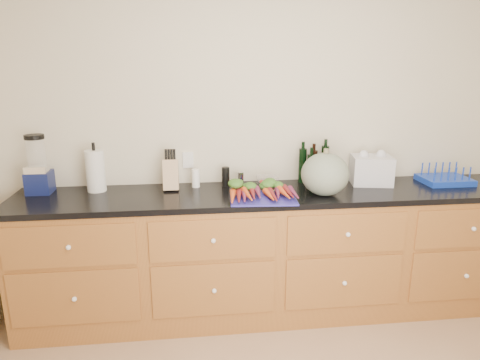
{
  "coord_description": "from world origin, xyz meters",
  "views": [
    {
      "loc": [
        -0.57,
        -1.57,
        1.82
      ],
      "look_at": [
        -0.25,
        1.2,
        1.06
      ],
      "focal_mm": 32.0,
      "sensor_mm": 36.0,
      "label": 1
    }
  ],
  "objects": [
    {
      "name": "grocery_bag",
      "position": [
        0.77,
        1.42,
        1.05
      ],
      "size": [
        0.33,
        0.28,
        0.21
      ],
      "primitive_type": null,
      "rotation": [
        0.0,
        0.0,
        -0.19
      ],
      "color": "white",
      "rests_on": "countertop"
    },
    {
      "name": "squash",
      "position": [
        0.33,
        1.18,
        1.09
      ],
      "size": [
        0.33,
        0.33,
        0.3
      ],
      "primitive_type": "ellipsoid",
      "color": "#5E6C5A",
      "rests_on": "countertop"
    },
    {
      "name": "wall_back",
      "position": [
        0.0,
        1.62,
        1.3
      ],
      "size": [
        4.1,
        0.05,
        2.6
      ],
      "primitive_type": "cube",
      "color": "beige",
      "rests_on": "ground"
    },
    {
      "name": "canister_chrome",
      "position": [
        -0.21,
        1.48,
        0.99
      ],
      "size": [
        0.05,
        0.05,
        0.1
      ],
      "primitive_type": "cylinder",
      "color": "silver",
      "rests_on": "countertop"
    },
    {
      "name": "cutting_board",
      "position": [
        -0.1,
        1.14,
        0.95
      ],
      "size": [
        0.46,
        0.36,
        0.01
      ],
      "primitive_type": "cube",
      "rotation": [
        0.0,
        0.0,
        -0.07
      ],
      "color": "navy",
      "rests_on": "countertop"
    },
    {
      "name": "cabinets",
      "position": [
        0.0,
        1.3,
        0.45
      ],
      "size": [
        3.6,
        0.64,
        0.9
      ],
      "color": "brown",
      "rests_on": "ground"
    },
    {
      "name": "tomato_box",
      "position": [
        -0.02,
        1.47,
        0.97
      ],
      "size": [
        0.15,
        0.12,
        0.07
      ],
      "primitive_type": "cube",
      "color": "white",
      "rests_on": "countertop"
    },
    {
      "name": "blender_appliance",
      "position": [
        -1.64,
        1.46,
        1.12
      ],
      "size": [
        0.16,
        0.16,
        0.41
      ],
      "color": "#10184C",
      "rests_on": "countertop"
    },
    {
      "name": "dish_rack",
      "position": [
        1.35,
        1.38,
        0.98
      ],
      "size": [
        0.35,
        0.28,
        0.14
      ],
      "color": "#1335AC",
      "rests_on": "countertop"
    },
    {
      "name": "bottles",
      "position": [
        0.35,
        1.51,
        1.07
      ],
      "size": [
        0.23,
        0.12,
        0.28
      ],
      "color": "black",
      "rests_on": "countertop"
    },
    {
      "name": "paper_towel",
      "position": [
        -1.25,
        1.46,
        1.09
      ],
      "size": [
        0.13,
        0.13,
        0.3
      ],
      "primitive_type": "cylinder",
      "color": "silver",
      "rests_on": "countertop"
    },
    {
      "name": "grinder_pepper",
      "position": [
        -0.33,
        1.48,
        1.01
      ],
      "size": [
        0.06,
        0.06,
        0.14
      ],
      "primitive_type": "cylinder",
      "color": "black",
      "rests_on": "countertop"
    },
    {
      "name": "carrots",
      "position": [
        -0.1,
        1.18,
        0.98
      ],
      "size": [
        0.46,
        0.34,
        0.07
      ],
      "color": "#E14E1A",
      "rests_on": "cutting_board"
    },
    {
      "name": "grinder_salt",
      "position": [
        -0.55,
        1.48,
        1.01
      ],
      "size": [
        0.06,
        0.06,
        0.13
      ],
      "primitive_type": "cylinder",
      "color": "white",
      "rests_on": "countertop"
    },
    {
      "name": "countertop",
      "position": [
        0.0,
        1.3,
        0.92
      ],
      "size": [
        3.64,
        0.62,
        0.04
      ],
      "primitive_type": "cube",
      "color": "black",
      "rests_on": "cabinets"
    },
    {
      "name": "knife_block",
      "position": [
        -0.73,
        1.44,
        1.05
      ],
      "size": [
        0.11,
        0.11,
        0.22
      ],
      "primitive_type": "cube",
      "color": "tan",
      "rests_on": "countertop"
    }
  ]
}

